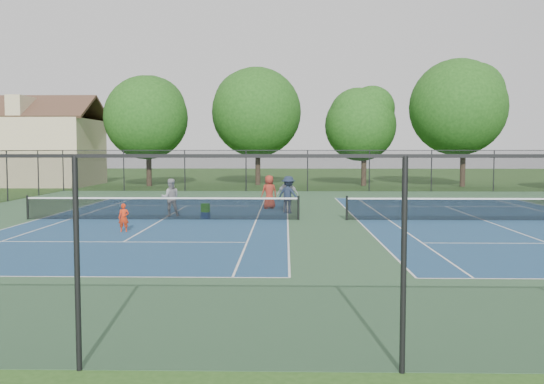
{
  "coord_description": "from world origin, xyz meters",
  "views": [
    {
      "loc": [
        -1.62,
        -26.21,
        3.09
      ],
      "look_at": [
        -2.18,
        -1.0,
        1.3
      ],
      "focal_mm": 40.0,
      "sensor_mm": 36.0,
      "label": 1
    }
  ],
  "objects_px": {
    "tree_back_b": "(258,108)",
    "instructor": "(170,198)",
    "child_player": "(124,218)",
    "ball_crate": "(205,215)",
    "ball_hopper": "(205,208)",
    "tree_back_a": "(148,113)",
    "bystander_c": "(269,192)",
    "tree_back_c": "(364,121)",
    "tree_back_d": "(464,103)",
    "bystander_b": "(288,195)",
    "clapboard_house": "(35,149)",
    "bystander_a": "(288,194)"
  },
  "relations": [
    {
      "from": "clapboard_house",
      "to": "bystander_b",
      "type": "distance_m",
      "value": 31.04
    },
    {
      "from": "bystander_a",
      "to": "ball_hopper",
      "type": "xyz_separation_m",
      "value": [
        -3.65,
        -2.81,
        -0.39
      ]
    },
    {
      "from": "tree_back_b",
      "to": "ball_hopper",
      "type": "relative_size",
      "value": 26.07
    },
    {
      "from": "child_player",
      "to": "ball_hopper",
      "type": "bearing_deg",
      "value": 55.14
    },
    {
      "from": "tree_back_d",
      "to": "bystander_a",
      "type": "bearing_deg",
      "value": -124.91
    },
    {
      "from": "tree_back_d",
      "to": "child_player",
      "type": "xyz_separation_m",
      "value": [
        -20.65,
        -27.91,
        -6.29
      ]
    },
    {
      "from": "tree_back_c",
      "to": "tree_back_d",
      "type": "distance_m",
      "value": 8.17
    },
    {
      "from": "clapboard_house",
      "to": "ball_hopper",
      "type": "xyz_separation_m",
      "value": [
        17.84,
        -24.6,
        -2.6
      ]
    },
    {
      "from": "tree_back_a",
      "to": "ball_hopper",
      "type": "bearing_deg",
      "value": -71.63
    },
    {
      "from": "clapboard_house",
      "to": "bystander_a",
      "type": "height_order",
      "value": "clapboard_house"
    },
    {
      "from": "tree_back_b",
      "to": "instructor",
      "type": "distance_m",
      "value": 25.46
    },
    {
      "from": "tree_back_a",
      "to": "bystander_a",
      "type": "xyz_separation_m",
      "value": [
        11.49,
        -20.79,
        -5.16
      ]
    },
    {
      "from": "instructor",
      "to": "bystander_a",
      "type": "height_order",
      "value": "bystander_a"
    },
    {
      "from": "tree_back_b",
      "to": "tree_back_d",
      "type": "height_order",
      "value": "tree_back_d"
    },
    {
      "from": "ball_crate",
      "to": "ball_hopper",
      "type": "xyz_separation_m",
      "value": [
        0.0,
        0.0,
        0.34
      ]
    },
    {
      "from": "instructor",
      "to": "bystander_b",
      "type": "relative_size",
      "value": 0.97
    },
    {
      "from": "tree_back_d",
      "to": "bystander_c",
      "type": "bearing_deg",
      "value": -129.13
    },
    {
      "from": "child_player",
      "to": "ball_crate",
      "type": "xyz_separation_m",
      "value": [
        2.48,
        4.31,
        -0.38
      ]
    },
    {
      "from": "tree_back_b",
      "to": "ball_hopper",
      "type": "xyz_separation_m",
      "value": [
        -1.16,
        -25.6,
        -6.1
      ]
    },
    {
      "from": "tree_back_a",
      "to": "tree_back_b",
      "type": "distance_m",
      "value": 9.24
    },
    {
      "from": "tree_back_d",
      "to": "child_player",
      "type": "relative_size",
      "value": 9.72
    },
    {
      "from": "child_player",
      "to": "ball_crate",
      "type": "relative_size",
      "value": 3.08
    },
    {
      "from": "instructor",
      "to": "bystander_b",
      "type": "distance_m",
      "value": 5.6
    },
    {
      "from": "tree_back_b",
      "to": "tree_back_c",
      "type": "xyz_separation_m",
      "value": [
        9.0,
        -1.0,
        -1.11
      ]
    },
    {
      "from": "tree_back_c",
      "to": "clapboard_house",
      "type": "height_order",
      "value": "tree_back_c"
    },
    {
      "from": "tree_back_c",
      "to": "bystander_c",
      "type": "relative_size",
      "value": 4.81
    },
    {
      "from": "tree_back_c",
      "to": "bystander_a",
      "type": "relative_size",
      "value": 4.76
    },
    {
      "from": "bystander_c",
      "to": "ball_crate",
      "type": "relative_size",
      "value": 5.04
    },
    {
      "from": "tree_back_b",
      "to": "instructor",
      "type": "height_order",
      "value": "tree_back_b"
    },
    {
      "from": "child_player",
      "to": "ball_hopper",
      "type": "xyz_separation_m",
      "value": [
        2.48,
        4.31,
        -0.04
      ]
    },
    {
      "from": "bystander_c",
      "to": "ball_hopper",
      "type": "height_order",
      "value": "bystander_c"
    },
    {
      "from": "bystander_b",
      "to": "tree_back_a",
      "type": "bearing_deg",
      "value": -31.6
    },
    {
      "from": "tree_back_c",
      "to": "instructor",
      "type": "bearing_deg",
      "value": -116.72
    },
    {
      "from": "clapboard_house",
      "to": "ball_crate",
      "type": "bearing_deg",
      "value": -54.06
    },
    {
      "from": "child_player",
      "to": "tree_back_d",
      "type": "bearing_deg",
      "value": 48.59
    },
    {
      "from": "tree_back_d",
      "to": "bystander_b",
      "type": "relative_size",
      "value": 5.76
    },
    {
      "from": "bystander_b",
      "to": "tree_back_c",
      "type": "bearing_deg",
      "value": -76.3
    },
    {
      "from": "tree_back_a",
      "to": "tree_back_d",
      "type": "xyz_separation_m",
      "value": [
        26.0,
        0.0,
        0.79
      ]
    },
    {
      "from": "clapboard_house",
      "to": "tree_back_b",
      "type": "bearing_deg",
      "value": 3.01
    },
    {
      "from": "tree_back_a",
      "to": "clapboard_house",
      "type": "bearing_deg",
      "value": 174.29
    },
    {
      "from": "instructor",
      "to": "tree_back_d",
      "type": "bearing_deg",
      "value": -143.16
    },
    {
      "from": "bystander_c",
      "to": "bystander_b",
      "type": "bearing_deg",
      "value": 89.58
    },
    {
      "from": "bystander_a",
      "to": "tree_back_a",
      "type": "bearing_deg",
      "value": -58.3
    },
    {
      "from": "child_player",
      "to": "tree_back_b",
      "type": "bearing_deg",
      "value": 78.13
    },
    {
      "from": "bystander_b",
      "to": "ball_crate",
      "type": "bearing_deg",
      "value": 62.41
    },
    {
      "from": "child_player",
      "to": "bystander_b",
      "type": "distance_m",
      "value": 9.09
    },
    {
      "from": "tree_back_d",
      "to": "tree_back_a",
      "type": "bearing_deg",
      "value": -180.0
    },
    {
      "from": "tree_back_c",
      "to": "child_player",
      "type": "xyz_separation_m",
      "value": [
        -12.65,
        -28.91,
        -4.95
      ]
    },
    {
      "from": "tree_back_d",
      "to": "ball_crate",
      "type": "xyz_separation_m",
      "value": [
        -18.16,
        -23.6,
        -6.67
      ]
    },
    {
      "from": "instructor",
      "to": "bystander_c",
      "type": "relative_size",
      "value": 1.0
    }
  ]
}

